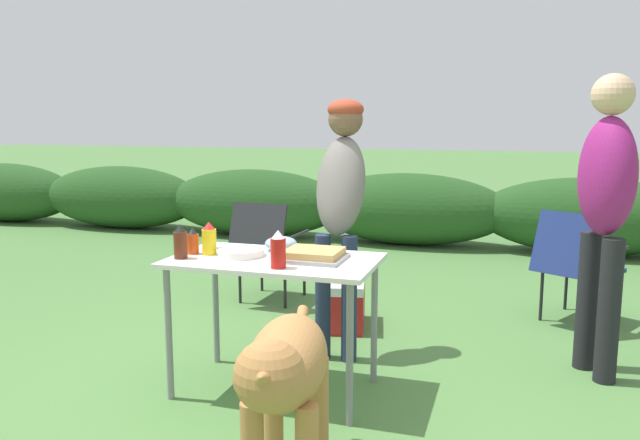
{
  "coord_description": "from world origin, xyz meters",
  "views": [
    {
      "loc": [
        1.2,
        -3.02,
        1.46
      ],
      "look_at": [
        0.13,
        0.41,
        0.89
      ],
      "focal_mm": 35.0,
      "sensor_mm": 36.0,
      "label": 1
    }
  ],
  "objects_px": {
    "bbq_sauce_bottle": "(180,242)",
    "dog": "(285,374)",
    "mixing_bowl": "(281,244)",
    "camp_chair_near_hedge": "(267,246)",
    "food_tray": "(314,255)",
    "standing_person_in_olive_jacket": "(606,198)",
    "mustard_bottle": "(209,239)",
    "ketchup_bottle": "(278,250)",
    "plate_stack": "(242,252)",
    "camp_chair_green_behind_table": "(576,261)",
    "cooler_box": "(342,303)",
    "standing_person_in_red_jacket": "(341,191)",
    "paper_cup_stack": "(209,239)",
    "folding_table": "(274,272)",
    "hot_sauce_bottle": "(193,242)"
  },
  "relations": [
    {
      "from": "folding_table",
      "to": "hot_sauce_bottle",
      "type": "relative_size",
      "value": 7.74
    },
    {
      "from": "bbq_sauce_bottle",
      "to": "camp_chair_green_behind_table",
      "type": "distance_m",
      "value": 2.84
    },
    {
      "from": "standing_person_in_red_jacket",
      "to": "bbq_sauce_bottle",
      "type": "bearing_deg",
      "value": -131.58
    },
    {
      "from": "plate_stack",
      "to": "cooler_box",
      "type": "xyz_separation_m",
      "value": [
        0.24,
        1.16,
        -0.59
      ]
    },
    {
      "from": "camp_chair_green_behind_table",
      "to": "paper_cup_stack",
      "type": "bearing_deg",
      "value": -114.26
    },
    {
      "from": "mixing_bowl",
      "to": "camp_chair_green_behind_table",
      "type": "height_order",
      "value": "camp_chair_green_behind_table"
    },
    {
      "from": "folding_table",
      "to": "ketchup_bottle",
      "type": "relative_size",
      "value": 5.74
    },
    {
      "from": "paper_cup_stack",
      "to": "camp_chair_green_behind_table",
      "type": "bearing_deg",
      "value": 36.62
    },
    {
      "from": "bbq_sauce_bottle",
      "to": "dog",
      "type": "relative_size",
      "value": 0.17
    },
    {
      "from": "paper_cup_stack",
      "to": "standing_person_in_olive_jacket",
      "type": "xyz_separation_m",
      "value": [
        2.15,
        0.62,
        0.24
      ]
    },
    {
      "from": "paper_cup_stack",
      "to": "cooler_box",
      "type": "relative_size",
      "value": 0.19
    },
    {
      "from": "hot_sauce_bottle",
      "to": "standing_person_in_red_jacket",
      "type": "xyz_separation_m",
      "value": [
        0.66,
        0.68,
        0.23
      ]
    },
    {
      "from": "standing_person_in_red_jacket",
      "to": "mustard_bottle",
      "type": "bearing_deg",
      "value": -132.4
    },
    {
      "from": "camp_chair_green_behind_table",
      "to": "cooler_box",
      "type": "bearing_deg",
      "value": -132.22
    },
    {
      "from": "camp_chair_green_behind_table",
      "to": "food_tray",
      "type": "bearing_deg",
      "value": -101.48
    },
    {
      "from": "mixing_bowl",
      "to": "hot_sauce_bottle",
      "type": "relative_size",
      "value": 1.27
    },
    {
      "from": "paper_cup_stack",
      "to": "camp_chair_green_behind_table",
      "type": "height_order",
      "value": "paper_cup_stack"
    },
    {
      "from": "paper_cup_stack",
      "to": "camp_chair_near_hedge",
      "type": "xyz_separation_m",
      "value": [
        -0.23,
        1.4,
        -0.32
      ]
    },
    {
      "from": "food_tray",
      "to": "mustard_bottle",
      "type": "height_order",
      "value": "mustard_bottle"
    },
    {
      "from": "paper_cup_stack",
      "to": "bbq_sauce_bottle",
      "type": "height_order",
      "value": "bbq_sauce_bottle"
    },
    {
      "from": "ketchup_bottle",
      "to": "camp_chair_green_behind_table",
      "type": "height_order",
      "value": "ketchup_bottle"
    },
    {
      "from": "ketchup_bottle",
      "to": "food_tray",
      "type": "bearing_deg",
      "value": 64.41
    },
    {
      "from": "bbq_sauce_bottle",
      "to": "plate_stack",
      "type": "bearing_deg",
      "value": 28.98
    },
    {
      "from": "food_tray",
      "to": "mustard_bottle",
      "type": "xyz_separation_m",
      "value": [
        -0.59,
        -0.04,
        0.06
      ]
    },
    {
      "from": "food_tray",
      "to": "dog",
      "type": "relative_size",
      "value": 0.3
    },
    {
      "from": "plate_stack",
      "to": "dog",
      "type": "height_order",
      "value": "dog"
    },
    {
      "from": "plate_stack",
      "to": "standing_person_in_olive_jacket",
      "type": "distance_m",
      "value": 2.04
    },
    {
      "from": "mustard_bottle",
      "to": "cooler_box",
      "type": "bearing_deg",
      "value": 70.0
    },
    {
      "from": "mustard_bottle",
      "to": "mixing_bowl",
      "type": "bearing_deg",
      "value": 32.21
    },
    {
      "from": "paper_cup_stack",
      "to": "mustard_bottle",
      "type": "height_order",
      "value": "mustard_bottle"
    },
    {
      "from": "bbq_sauce_bottle",
      "to": "camp_chair_near_hedge",
      "type": "relative_size",
      "value": 0.22
    },
    {
      "from": "plate_stack",
      "to": "standing_person_in_olive_jacket",
      "type": "bearing_deg",
      "value": 21.79
    },
    {
      "from": "food_tray",
      "to": "paper_cup_stack",
      "type": "xyz_separation_m",
      "value": [
        -0.67,
        0.11,
        0.03
      ]
    },
    {
      "from": "plate_stack",
      "to": "cooler_box",
      "type": "relative_size",
      "value": 0.46
    },
    {
      "from": "mixing_bowl",
      "to": "standing_person_in_olive_jacket",
      "type": "bearing_deg",
      "value": 17.86
    },
    {
      "from": "mixing_bowl",
      "to": "camp_chair_near_hedge",
      "type": "xyz_separation_m",
      "value": [
        -0.64,
        1.35,
        -0.31
      ]
    },
    {
      "from": "plate_stack",
      "to": "bbq_sauce_bottle",
      "type": "bearing_deg",
      "value": -151.02
    },
    {
      "from": "ketchup_bottle",
      "to": "mustard_bottle",
      "type": "xyz_separation_m",
      "value": [
        -0.48,
        0.19,
        -0.01
      ]
    },
    {
      "from": "folding_table",
      "to": "ketchup_bottle",
      "type": "height_order",
      "value": "ketchup_bottle"
    },
    {
      "from": "standing_person_in_olive_jacket",
      "to": "camp_chair_green_behind_table",
      "type": "xyz_separation_m",
      "value": [
        -0.04,
        0.95,
        -0.57
      ]
    },
    {
      "from": "plate_stack",
      "to": "camp_chair_green_behind_table",
      "type": "xyz_separation_m",
      "value": [
        1.84,
        1.7,
        -0.29
      ]
    },
    {
      "from": "food_tray",
      "to": "camp_chair_green_behind_table",
      "type": "relative_size",
      "value": 0.39
    },
    {
      "from": "bbq_sauce_bottle",
      "to": "mixing_bowl",
      "type": "bearing_deg",
      "value": 38.96
    },
    {
      "from": "ketchup_bottle",
      "to": "standing_person_in_olive_jacket",
      "type": "relative_size",
      "value": 0.11
    },
    {
      "from": "ketchup_bottle",
      "to": "standing_person_in_red_jacket",
      "type": "relative_size",
      "value": 0.12
    },
    {
      "from": "ketchup_bottle",
      "to": "mustard_bottle",
      "type": "distance_m",
      "value": 0.51
    },
    {
      "from": "folding_table",
      "to": "camp_chair_near_hedge",
      "type": "height_order",
      "value": "camp_chair_near_hedge"
    },
    {
      "from": "standing_person_in_olive_jacket",
      "to": "cooler_box",
      "type": "relative_size",
      "value": 3.21
    },
    {
      "from": "mustard_bottle",
      "to": "plate_stack",
      "type": "bearing_deg",
      "value": 5.41
    },
    {
      "from": "food_tray",
      "to": "standing_person_in_olive_jacket",
      "type": "xyz_separation_m",
      "value": [
        1.48,
        0.73,
        0.27
      ]
    }
  ]
}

